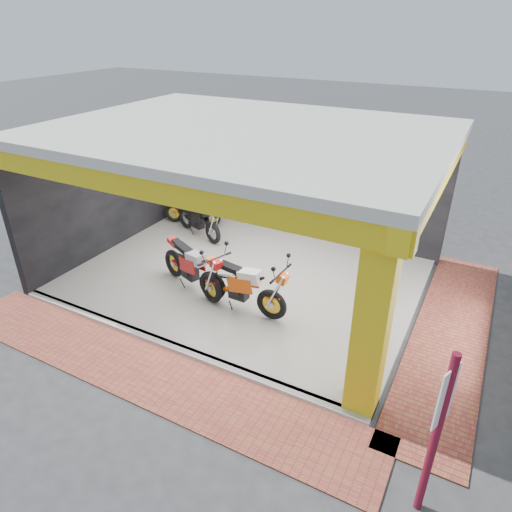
{
  "coord_description": "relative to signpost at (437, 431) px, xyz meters",
  "views": [
    {
      "loc": [
        4.85,
        -6.46,
        5.79
      ],
      "look_at": [
        0.47,
        1.68,
        0.9
      ],
      "focal_mm": 32.0,
      "sensor_mm": 36.0,
      "label": 1
    }
  ],
  "objects": [
    {
      "name": "ground",
      "position": [
        -4.93,
        2.09,
        -1.42
      ],
      "size": [
        80.0,
        80.0,
        0.0
      ],
      "primitive_type": "plane",
      "color": "#2D2D30",
      "rests_on": "ground"
    },
    {
      "name": "showroom_floor",
      "position": [
        -4.93,
        4.09,
        -1.37
      ],
      "size": [
        8.0,
        6.0,
        0.1
      ],
      "primitive_type": "cube",
      "color": "beige",
      "rests_on": "ground"
    },
    {
      "name": "showroom_ceiling",
      "position": [
        -4.93,
        4.09,
        2.18
      ],
      "size": [
        8.4,
        6.4,
        0.2
      ],
      "primitive_type": "cube",
      "color": "beige",
      "rests_on": "corner_column"
    },
    {
      "name": "back_wall",
      "position": [
        -4.93,
        7.19,
        0.33
      ],
      "size": [
        8.2,
        0.2,
        3.5
      ],
      "primitive_type": "cube",
      "color": "black",
      "rests_on": "ground"
    },
    {
      "name": "left_wall",
      "position": [
        -9.03,
        4.09,
        0.33
      ],
      "size": [
        0.2,
        6.2,
        3.5
      ],
      "primitive_type": "cube",
      "color": "black",
      "rests_on": "ground"
    },
    {
      "name": "corner_column",
      "position": [
        -1.18,
        1.34,
        0.33
      ],
      "size": [
        0.5,
        0.5,
        3.5
      ],
      "primitive_type": "cube",
      "color": "yellow",
      "rests_on": "ground"
    },
    {
      "name": "header_beam_front",
      "position": [
        -4.93,
        1.09,
        1.88
      ],
      "size": [
        8.4,
        0.3,
        0.4
      ],
      "primitive_type": "cube",
      "color": "yellow",
      "rests_on": "corner_column"
    },
    {
      "name": "header_beam_right",
      "position": [
        -0.93,
        4.09,
        1.88
      ],
      "size": [
        0.3,
        6.4,
        0.4
      ],
      "primitive_type": "cube",
      "color": "yellow",
      "rests_on": "corner_column"
    },
    {
      "name": "floor_kerb",
      "position": [
        -4.93,
        1.07,
        -1.37
      ],
      "size": [
        8.0,
        0.2,
        0.1
      ],
      "primitive_type": "cube",
      "color": "beige",
      "rests_on": "ground"
    },
    {
      "name": "paver_front",
      "position": [
        -4.93,
        0.29,
        -1.41
      ],
      "size": [
        9.0,
        1.4,
        0.03
      ],
      "primitive_type": "cube",
      "color": "brown",
      "rests_on": "ground"
    },
    {
      "name": "paver_right",
      "position": [
        -0.13,
        4.09,
        -1.41
      ],
      "size": [
        1.4,
        7.0,
        0.03
      ],
      "primitive_type": "cube",
      "color": "brown",
      "rests_on": "ground"
    },
    {
      "name": "signpost",
      "position": [
        0.0,
        0.0,
        0.0
      ],
      "size": [
        0.15,
        0.35,
        2.59
      ],
      "rotation": [
        0.0,
        0.0,
        -0.37
      ],
      "color": "maroon",
      "rests_on": "ground"
    },
    {
      "name": "moto_hero",
      "position": [
        -3.54,
        2.74,
        -0.61
      ],
      "size": [
        2.34,
        0.94,
        1.41
      ],
      "primitive_type": null,
      "rotation": [
        0.0,
        0.0,
        -0.04
      ],
      "color": "#EE500A",
      "rests_on": "showroom_floor"
    },
    {
      "name": "moto_row_a",
      "position": [
        -5.01,
        2.7,
        -0.61
      ],
      "size": [
        2.47,
        1.61,
        1.41
      ],
      "primitive_type": null,
      "rotation": [
        0.0,
        0.0,
        -0.35
      ],
      "color": "#B21313",
      "rests_on": "showroom_floor"
    },
    {
      "name": "moto_row_b",
      "position": [
        -6.59,
        5.2,
        -0.67
      ],
      "size": [
        2.28,
        1.52,
        1.31
      ],
      "primitive_type": null,
      "rotation": [
        0.0,
        0.0,
        -0.37
      ],
      "color": "black",
      "rests_on": "showroom_floor"
    },
    {
      "name": "moto_row_c",
      "position": [
        -7.28,
        6.18,
        -0.74
      ],
      "size": [
        2.02,
        1.12,
        1.16
      ],
      "primitive_type": null,
      "rotation": [
        0.0,
        0.0,
        0.23
      ],
      "color": "#DF5309",
      "rests_on": "showroom_floor"
    }
  ]
}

